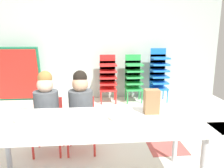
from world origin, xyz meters
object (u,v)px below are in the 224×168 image
craft_table (94,126)px  folded_activity_table (17,75)px  paper_plate_center_table (101,124)px  donut_powdered_loose (115,117)px  seated_child_middle_seat (81,104)px  paper_plate_near_edge (21,122)px  kid_chair_blue_stack (159,72)px  donut_powdered_on_plate (21,119)px  seated_child_near_camera (47,105)px  kid_chair_green_stack (134,76)px  paper_bag_brown (152,102)px  kid_chair_red_stack (108,76)px

craft_table → folded_activity_table: 3.00m
paper_plate_center_table → donut_powdered_loose: (0.11, 0.11, 0.01)m
donut_powdered_loose → craft_table: bearing=-173.5°
seated_child_middle_seat → paper_plate_near_edge: 0.72m
kid_chair_blue_stack → donut_powdered_on_plate: size_ratio=8.69×
seated_child_near_camera → kid_chair_green_stack: (1.29, 1.88, -0.04)m
seated_child_middle_seat → folded_activity_table: folded_activity_table is taller
craft_table → kid_chair_green_stack: 2.57m
paper_bag_brown → donut_powdered_loose: paper_bag_brown is taller
folded_activity_table → paper_bag_brown: (1.99, -2.48, 0.17)m
kid_chair_red_stack → folded_activity_table: folded_activity_table is taller
seated_child_near_camera → paper_plate_center_table: bearing=-49.6°
paper_plate_near_edge → donut_powdered_loose: donut_powdered_loose is taller
kid_chair_green_stack → donut_powdered_on_plate: size_ratio=7.69×
paper_bag_brown → donut_powdered_loose: (-0.34, -0.11, -0.09)m
paper_bag_brown → paper_plate_near_edge: size_ratio=1.22×
paper_bag_brown → donut_powdered_on_plate: 1.12m
folded_activity_table → kid_chair_green_stack: bearing=-4.0°
paper_plate_near_edge → donut_powdered_loose: bearing=0.9°
folded_activity_table → donut_powdered_on_plate: 2.75m
donut_powdered_on_plate → kid_chair_green_stack: bearing=60.6°
craft_table → kid_chair_green_stack: (0.79, 2.45, -0.03)m
donut_powdered_loose → folded_activity_table: bearing=122.5°
seated_child_middle_seat → donut_powdered_loose: (0.31, -0.55, 0.06)m
donut_powdered_on_plate → kid_chair_red_stack: bearing=70.4°
seated_child_middle_seat → kid_chair_red_stack: (0.42, 1.88, -0.04)m
seated_child_near_camera → paper_plate_near_edge: (-0.09, -0.56, 0.04)m
craft_table → kid_chair_red_stack: size_ratio=1.97×
donut_powdered_on_plate → kid_chair_blue_stack: bearing=52.5°
kid_chair_red_stack → kid_chair_blue_stack: 1.01m
kid_chair_green_stack → paper_bag_brown: (-0.27, -2.32, 0.19)m
folded_activity_table → paper_plate_near_edge: bearing=-71.2°
kid_chair_blue_stack → kid_chair_green_stack: bearing=-180.0°
seated_child_near_camera → seated_child_middle_seat: same height
paper_plate_near_edge → paper_plate_center_table: 0.66m
seated_child_middle_seat → folded_activity_table: bearing=123.3°
paper_plate_near_edge → seated_child_middle_seat: bearing=51.4°
kid_chair_red_stack → paper_plate_near_edge: bearing=-109.6°
seated_child_near_camera → kid_chair_blue_stack: bearing=46.4°
folded_activity_table → paper_bag_brown: size_ratio=4.94×
seated_child_near_camera → paper_bag_brown: bearing=-23.6°
donut_powdered_on_plate → craft_table: bearing=-0.8°
seated_child_near_camera → kid_chair_red_stack: seated_child_near_camera is taller
craft_table → seated_child_middle_seat: size_ratio=1.98×
seated_child_middle_seat → kid_chair_blue_stack: size_ratio=0.88×
folded_activity_table → kid_chair_red_stack: bearing=-5.2°
kid_chair_red_stack → folded_activity_table: size_ratio=0.85×
seated_child_near_camera → donut_powdered_loose: bearing=-39.2°
folded_activity_table → paper_plate_near_edge: 2.75m
kid_chair_green_stack → kid_chair_blue_stack: kid_chair_blue_stack is taller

